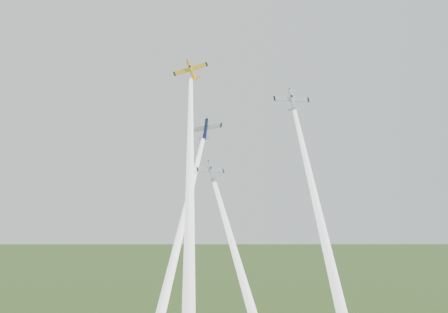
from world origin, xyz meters
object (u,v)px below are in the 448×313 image
at_px(plane_yellow, 191,70).
at_px(plane_silver_right, 292,100).
at_px(plane_silver_low, 211,171).
at_px(plane_navy, 206,129).

bearing_deg(plane_yellow, plane_silver_right, -9.07).
relative_size(plane_yellow, plane_silver_right, 0.98).
distance_m(plane_yellow, plane_silver_low, 27.03).
distance_m(plane_navy, plane_silver_low, 13.05).
xyz_separation_m(plane_navy, plane_silver_right, (20.44, -2.30, 6.69)).
height_order(plane_silver_right, plane_silver_low, plane_silver_right).
height_order(plane_navy, plane_silver_right, plane_silver_right).
xyz_separation_m(plane_navy, plane_silver_low, (1.14, -7.70, -10.47)).
bearing_deg(plane_silver_right, plane_navy, 166.73).
relative_size(plane_yellow, plane_silver_low, 1.28).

